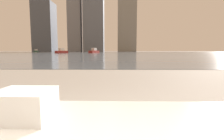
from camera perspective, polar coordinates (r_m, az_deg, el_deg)
name	(u,v)px	position (r m, az deg, el deg)	size (l,w,h in m)	color
towel_stack	(24,104)	(0.82, -26.71, -10.01)	(0.22, 0.21, 0.12)	white
harbor_water	(115,53)	(61.96, 1.15, 5.68)	(180.00, 110.00, 0.01)	slate
harbor_boat_0	(94,51)	(53.54, -5.86, 6.12)	(3.03, 4.31, 1.54)	maroon
harbor_boat_1	(62,51)	(53.01, -16.15, 5.87)	(3.14, 4.01, 1.45)	maroon
harbor_boat_2	(36,51)	(88.93, -23.53, 5.69)	(1.79, 3.89, 1.40)	#335647
skyline_tower_0	(45,27)	(128.18, -21.16, 12.84)	(12.87, 12.70, 32.22)	#4C515B
skyline_tower_3	(127,5)	(121.81, 4.98, 20.38)	(12.22, 6.24, 60.51)	gray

